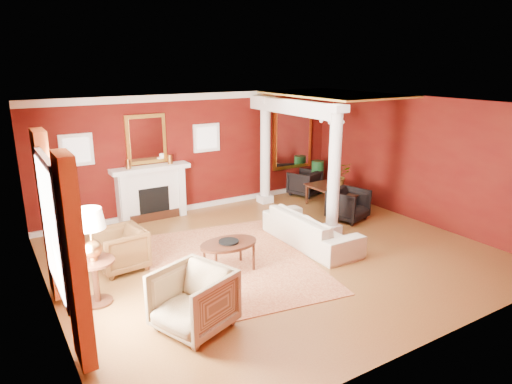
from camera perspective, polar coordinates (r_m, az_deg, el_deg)
ground at (r=9.02m, az=2.35°, el=-7.82°), size 8.00×8.00×0.00m
room_shell at (r=8.40m, az=2.51°, el=4.86°), size 8.04×7.04×2.92m
fireplace at (r=11.09m, az=-12.92°, el=-0.06°), size 1.85×0.42×1.29m
overmantel_mirror at (r=10.94m, az=-13.57°, el=6.43°), size 0.95×0.07×1.15m
flank_window_left at (r=10.60m, az=-21.53°, el=4.90°), size 0.70×0.07×0.70m
flank_window_right at (r=11.53m, az=-6.20°, el=6.76°), size 0.70×0.07×0.70m
left_window at (r=6.65m, az=-23.44°, el=-4.89°), size 0.21×2.55×2.60m
column_front at (r=9.78m, az=9.76°, el=2.71°), size 0.36×0.36×2.80m
column_back at (r=11.89m, az=1.17°, el=5.31°), size 0.36×0.36×2.80m
header_beam at (r=10.83m, az=4.41°, el=10.57°), size 0.30×3.20×0.32m
amber_ceiling at (r=11.40m, az=9.68°, el=11.93°), size 2.30×3.40×0.04m
dining_mirror at (r=12.91m, az=4.59°, el=6.67°), size 1.30×0.07×1.70m
chandelier at (r=11.53m, az=9.56°, el=8.88°), size 0.60×0.62×0.75m
crown_trim at (r=11.31m, az=-7.51°, el=11.74°), size 8.00×0.08×0.16m
base_trim at (r=11.83m, az=-7.03°, el=-1.71°), size 8.00×0.08×0.12m
rug at (r=8.67m, az=-3.22°, el=-8.79°), size 3.48×4.28×0.02m
sofa at (r=9.42m, az=6.90°, el=-3.89°), size 0.70×2.32×0.91m
armchair_leopard at (r=8.61m, az=-16.68°, el=-6.64°), size 0.85×0.90×0.85m
armchair_stripe at (r=6.56m, az=-7.88°, el=-12.92°), size 1.17×1.21×0.98m
coffee_table at (r=8.19m, az=-3.43°, el=-6.62°), size 1.07×1.07×0.54m
coffee_book at (r=8.14m, az=-3.44°, el=-5.61°), size 0.15×0.06×0.21m
side_table at (r=7.33m, az=-19.88°, el=-5.69°), size 0.62×0.62×1.56m
dining_table at (r=11.76m, az=10.04°, el=-0.02°), size 0.59×1.58×0.88m
dining_chair_near at (r=11.00m, az=11.47°, el=-1.40°), size 0.97×0.94×0.82m
dining_chair_far at (r=12.87m, az=6.06°, el=1.28°), size 0.95×0.92×0.77m
green_urn at (r=13.15m, az=7.66°, el=1.49°), size 0.39×0.39×0.94m
potted_plant at (r=11.56m, az=10.28°, el=3.25°), size 0.68×0.74×0.52m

